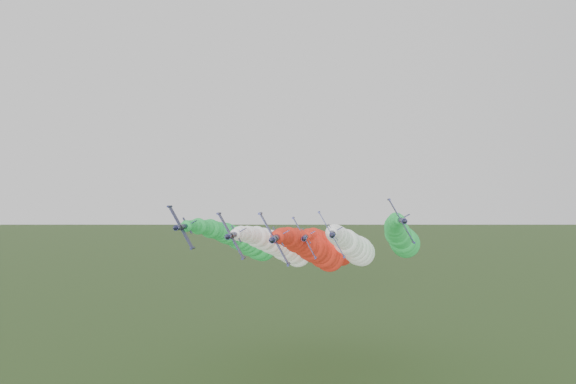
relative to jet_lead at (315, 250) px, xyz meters
name	(u,v)px	position (x,y,z in m)	size (l,w,h in m)	color
jet_lead	(315,250)	(0.00, 0.00, 0.00)	(14.53, 68.98, 17.10)	#111333
jet_inner_left	(281,247)	(-9.16, 11.62, -0.31)	(14.44, 68.89, 17.02)	#111333
jet_inner_right	(352,246)	(9.21, 14.95, -0.33)	(14.50, 68.95, 17.08)	#111333
jet_outer_left	(245,241)	(-19.82, 19.05, 0.59)	(14.73, 69.18, 17.31)	#111333
jet_outer_right	(401,236)	(22.33, 19.94, 1.95)	(14.84, 69.29, 17.42)	#111333
jet_trail	(330,247)	(3.40, 24.96, -1.50)	(14.36, 68.81, 16.94)	#111333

